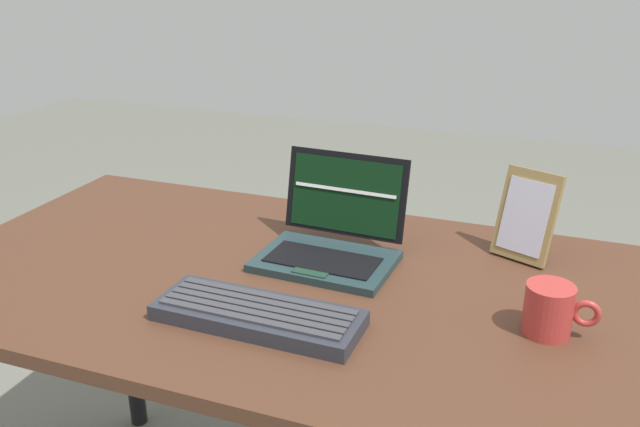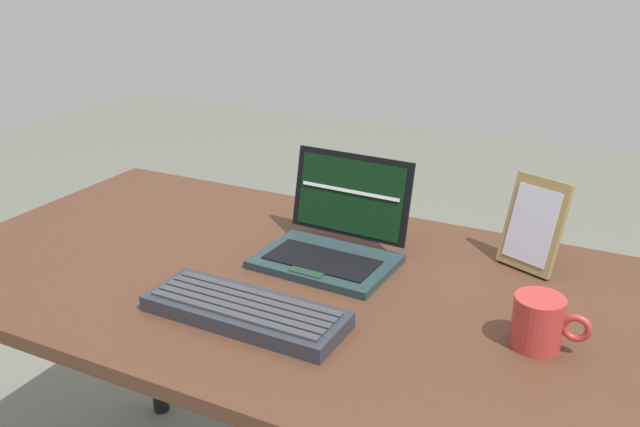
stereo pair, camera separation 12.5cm
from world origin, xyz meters
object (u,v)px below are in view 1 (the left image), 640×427
object	(u,v)px
laptop_front	(331,240)
photo_frame	(527,216)
external_keyboard	(258,315)
coffee_mug	(550,310)

from	to	relation	value
laptop_front	photo_frame	bearing A→B (deg)	21.11
laptop_front	external_keyboard	world-z (taller)	laptop_front
coffee_mug	photo_frame	bearing A→B (deg)	102.77
photo_frame	coffee_mug	xyz separation A→B (m)	(0.06, -0.27, -0.05)
external_keyboard	coffee_mug	distance (m)	0.46
external_keyboard	photo_frame	distance (m)	0.56
external_keyboard	coffee_mug	xyz separation A→B (m)	(0.44, 0.13, 0.03)
external_keyboard	photo_frame	xyz separation A→B (m)	(0.38, 0.40, 0.07)
photo_frame	coffee_mug	size ratio (longest dim) A/B	1.52
coffee_mug	laptop_front	bearing A→B (deg)	161.65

